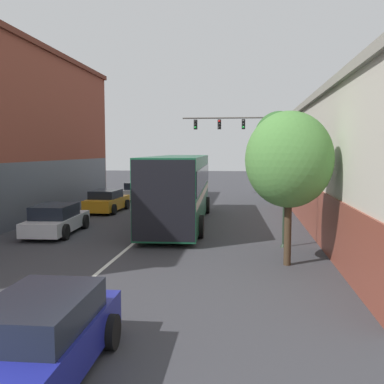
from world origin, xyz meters
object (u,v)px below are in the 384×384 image
Objects in this scene: bus at (179,186)px; parked_car_left_near at (107,201)px; street_lamp at (284,188)px; traffic_signal_gantry at (241,136)px; parked_car_left_far at (137,191)px; street_tree_near at (289,160)px; hatchback_foreground at (35,344)px; parked_car_left_mid at (56,220)px; street_tree_far at (279,139)px.

bus reaches higher than parked_car_left_near.
bus is at bearing 133.18° from street_lamp.
traffic_signal_gantry reaches higher than street_lamp.
parked_car_left_far is at bearing 0.60° from parked_car_left_near.
parked_car_left_near is 0.84× the size of street_tree_near.
street_lamp reaches higher than bus.
parked_car_left_mid is at bearing 20.98° from hatchback_foreground.
hatchback_foreground is 0.65× the size of traffic_signal_gantry.
hatchback_foreground is 9.87m from street_tree_near.
hatchback_foreground is 0.93× the size of street_tree_near.
street_tree_far is (10.67, -1.45, 3.95)m from parked_car_left_far.
parked_car_left_far is at bearing 172.29° from street_tree_far.
street_lamp is (10.00, -9.15, 1.66)m from parked_car_left_near.
traffic_signal_gantry is at bearing -72.60° from parked_car_left_far.
parked_car_left_mid is 11.19m from street_tree_near.
parked_car_left_far is 0.99× the size of street_lamp.
street_tree_far is (0.96, 17.72, 1.12)m from street_tree_near.
street_tree_near is (9.71, -19.17, 2.82)m from parked_car_left_far.
street_tree_far is (10.85, 5.76, 3.94)m from parked_car_left_near.
street_tree_far reaches higher than parked_car_left_mid.
street_tree_near reaches higher than parked_car_left_near.
parked_car_left_far is (-4.94, 11.15, -1.32)m from bus.
street_tree_near reaches higher than parked_car_left_mid.
hatchback_foreground is at bearing 177.55° from bus.
parked_car_left_mid is 14.72m from parked_car_left_far.
hatchback_foreground is 1.17× the size of street_lamp.
street_lamp is 15.10m from street_tree_far.
parked_car_left_mid reaches higher than parked_car_left_far.
street_lamp reaches higher than hatchback_foreground.
street_tree_far reaches higher than bus.
street_lamp is at bearing -24.84° from hatchback_foreground.
street_tree_near is (-0.11, -2.82, 1.15)m from street_lamp.
parked_car_left_mid is 1.16× the size of street_lamp.
traffic_signal_gantry reaches higher than parked_car_left_mid.
hatchback_foreground is (0.05, -16.23, -1.29)m from bus.
street_tree_near is at bearing -117.54° from parked_car_left_mid.
traffic_signal_gantry reaches higher than street_tree_far.
street_lamp is at bearing 87.73° from street_tree_near.
hatchback_foreground reaches higher than parked_car_left_near.
traffic_signal_gantry is 22.34m from street_tree_near.
street_tree_far is at bearing -60.07° from parked_car_left_near.
parked_car_left_mid is at bearing -129.22° from street_tree_far.
bus is 16.28m from hatchback_foreground.
parked_car_left_near is at bearing 129.56° from street_tree_near.
hatchback_foreground is at bearing -173.27° from parked_car_left_far.
street_tree_far reaches higher than parked_car_left_far.
hatchback_foreground is 20.83m from parked_car_left_near.
bus is 9.45m from street_tree_near.
parked_car_left_far is 0.55× the size of traffic_signal_gantry.
parked_car_left_near reaches higher than parked_car_left_far.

